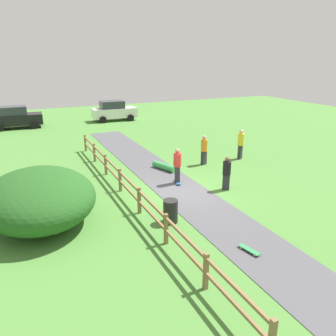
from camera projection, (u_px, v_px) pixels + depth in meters
ground_plane at (182, 191)px, 15.77m from camera, size 60.00×60.00×0.00m
asphalt_path at (182, 191)px, 15.77m from camera, size 2.40×28.00×0.02m
wooden_fence at (129, 187)px, 14.52m from camera, size 0.12×18.12×1.10m
bush_large at (40, 198)px, 12.54m from camera, size 4.08×4.90×2.03m
trash_bin at (170, 211)px, 12.75m from camera, size 0.56×0.56×0.90m
skater_riding at (177, 164)px, 16.46m from camera, size 0.46×0.82×1.77m
skater_fallen at (165, 166)px, 18.73m from camera, size 1.42×1.60×0.36m
skateboard_loose at (249, 250)px, 10.88m from camera, size 0.36×0.82×0.08m
bystander_yellow at (241, 143)px, 20.48m from camera, size 0.52×0.52×1.83m
bystander_orange at (204, 149)px, 19.42m from camera, size 0.49×0.49×1.72m
bystander_black at (227, 172)px, 15.74m from camera, size 0.54×0.54×1.62m
parked_car_white at (114, 111)px, 32.72m from camera, size 4.27×2.13×1.92m
parked_car_black at (16, 117)px, 29.21m from camera, size 4.26×2.13×1.92m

